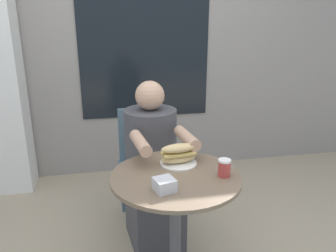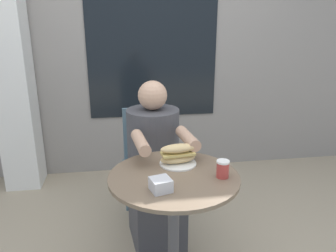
{
  "view_description": "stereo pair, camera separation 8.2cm",
  "coord_description": "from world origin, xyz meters",
  "px_view_note": "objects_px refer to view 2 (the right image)",
  "views": [
    {
      "loc": [
        -0.34,
        -1.47,
        1.49
      ],
      "look_at": [
        0.0,
        0.19,
        0.95
      ],
      "focal_mm": 35.0,
      "sensor_mm": 36.0,
      "label": 1
    },
    {
      "loc": [
        -0.25,
        -1.48,
        1.49
      ],
      "look_at": [
        0.0,
        0.19,
        0.95
      ],
      "focal_mm": 35.0,
      "sensor_mm": 36.0,
      "label": 2
    }
  ],
  "objects_px": {
    "cafe_table": "(174,211)",
    "sandwich_on_plate": "(178,155)",
    "diner_chair": "(148,153)",
    "drink_cup": "(223,169)",
    "seated_diner": "(155,176)"
  },
  "relations": [
    {
      "from": "drink_cup",
      "to": "sandwich_on_plate",
      "type": "bearing_deg",
      "value": 135.33
    },
    {
      "from": "cafe_table",
      "to": "sandwich_on_plate",
      "type": "height_order",
      "value": "sandwich_on_plate"
    },
    {
      "from": "diner_chair",
      "to": "drink_cup",
      "type": "xyz_separation_m",
      "value": [
        0.29,
        -0.92,
        0.28
      ]
    },
    {
      "from": "diner_chair",
      "to": "drink_cup",
      "type": "bearing_deg",
      "value": 101.34
    },
    {
      "from": "diner_chair",
      "to": "sandwich_on_plate",
      "type": "height_order",
      "value": "diner_chair"
    },
    {
      "from": "sandwich_on_plate",
      "to": "drink_cup",
      "type": "distance_m",
      "value": 0.27
    },
    {
      "from": "drink_cup",
      "to": "seated_diner",
      "type": "bearing_deg",
      "value": 115.67
    },
    {
      "from": "diner_chair",
      "to": "drink_cup",
      "type": "relative_size",
      "value": 9.8
    },
    {
      "from": "drink_cup",
      "to": "cafe_table",
      "type": "bearing_deg",
      "value": 166.23
    },
    {
      "from": "sandwich_on_plate",
      "to": "drink_cup",
      "type": "xyz_separation_m",
      "value": [
        0.19,
        -0.19,
        -0.01
      ]
    },
    {
      "from": "cafe_table",
      "to": "seated_diner",
      "type": "relative_size",
      "value": 0.66
    },
    {
      "from": "cafe_table",
      "to": "sandwich_on_plate",
      "type": "xyz_separation_m",
      "value": [
        0.04,
        0.13,
        0.26
      ]
    },
    {
      "from": "cafe_table",
      "to": "seated_diner",
      "type": "bearing_deg",
      "value": 94.51
    },
    {
      "from": "seated_diner",
      "to": "sandwich_on_plate",
      "type": "distance_m",
      "value": 0.5
    },
    {
      "from": "diner_chair",
      "to": "drink_cup",
      "type": "height_order",
      "value": "diner_chair"
    }
  ]
}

